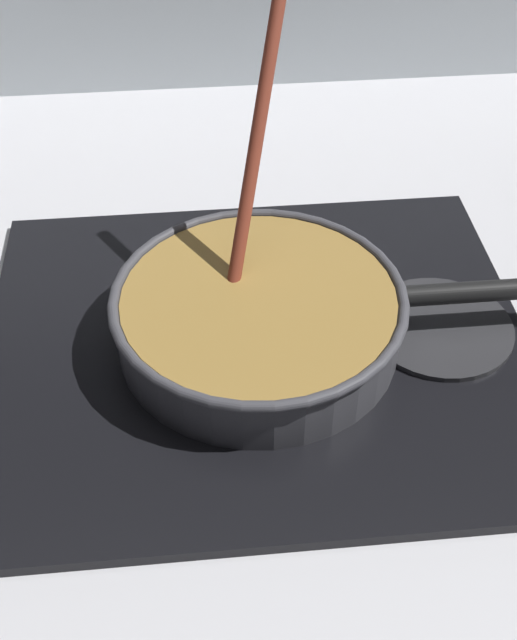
{
  "coord_description": "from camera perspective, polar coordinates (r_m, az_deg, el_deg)",
  "views": [
    {
      "loc": [
        -0.02,
        -0.41,
        0.6
      ],
      "look_at": [
        0.04,
        0.19,
        0.04
      ],
      "focal_mm": 45.66,
      "sensor_mm": 36.0,
      "label": 1
    }
  ],
  "objects": [
    {
      "name": "spare_burner",
      "position": [
        0.87,
        12.57,
        -0.48
      ],
      "size": [
        0.15,
        0.15,
        0.01
      ],
      "primitive_type": "cylinder",
      "color": "#262628",
      "rests_on": "hob_plate"
    },
    {
      "name": "hob_plate",
      "position": [
        0.84,
        -0.0,
        -1.79
      ],
      "size": [
        0.56,
        0.48,
        0.01
      ],
      "primitive_type": "cube",
      "color": "black",
      "rests_on": "ground"
    },
    {
      "name": "burner_ring",
      "position": [
        0.84,
        0.0,
        -1.3
      ],
      "size": [
        0.16,
        0.16,
        0.01
      ],
      "primitive_type": "torus",
      "color": "#592D0C",
      "rests_on": "hob_plate"
    },
    {
      "name": "ground",
      "position": [
        0.74,
        -1.57,
        -13.7
      ],
      "size": [
        2.4,
        1.6,
        0.04
      ],
      "primitive_type": "cube",
      "color": "#B7B7BC"
    },
    {
      "name": "cooking_pan",
      "position": [
        0.82,
        0.14,
        0.31
      ],
      "size": [
        0.47,
        0.32,
        0.29
      ],
      "color": "#38383D",
      "rests_on": "hob_plate"
    }
  ]
}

